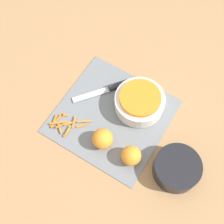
# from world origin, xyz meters

# --- Properties ---
(ground_plane) EXTENTS (4.00, 4.00, 0.00)m
(ground_plane) POSITION_xyz_m (0.00, 0.00, 0.00)
(ground_plane) COLOR #9E754C
(cutting_board) EXTENTS (0.37, 0.38, 0.01)m
(cutting_board) POSITION_xyz_m (0.00, 0.00, 0.00)
(cutting_board) COLOR slate
(cutting_board) RESTS_ON ground_plane
(bowl_speckled) EXTENTS (0.18, 0.18, 0.07)m
(bowl_speckled) POSITION_xyz_m (-0.08, 0.06, 0.04)
(bowl_speckled) COLOR silver
(bowl_speckled) RESTS_ON cutting_board
(bowl_dark) EXTENTS (0.15, 0.15, 0.06)m
(bowl_dark) POSITION_xyz_m (0.06, 0.28, 0.03)
(bowl_dark) COLOR black
(bowl_dark) RESTS_ON ground_plane
(knife) EXTENTS (0.21, 0.17, 0.02)m
(knife) POSITION_xyz_m (-0.11, -0.05, 0.01)
(knife) COLOR #232328
(knife) RESTS_ON cutting_board
(orange_left) EXTENTS (0.07, 0.07, 0.07)m
(orange_left) POSITION_xyz_m (0.10, 0.14, 0.04)
(orange_left) COLOR orange
(orange_left) RESTS_ON cutting_board
(orange_right) EXTENTS (0.07, 0.07, 0.07)m
(orange_right) POSITION_xyz_m (0.10, 0.03, 0.04)
(orange_right) COLOR orange
(orange_right) RESTS_ON cutting_board
(peel_pile) EXTENTS (0.10, 0.12, 0.01)m
(peel_pile) POSITION_xyz_m (0.11, -0.12, 0.01)
(peel_pile) COLOR orange
(peel_pile) RESTS_ON cutting_board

